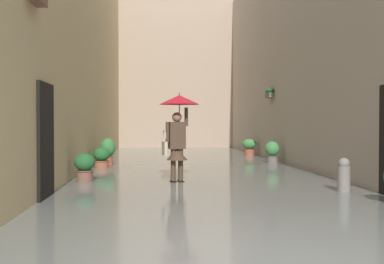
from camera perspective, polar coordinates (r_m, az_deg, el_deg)
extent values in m
plane|color=#605B56|center=(15.51, -0.13, -4.31)|extent=(60.00, 60.00, 0.00)
cube|color=slate|center=(15.51, -0.13, -4.17)|extent=(7.29, 27.46, 0.08)
cube|color=#A89989|center=(16.54, 14.61, 10.68)|extent=(1.80, 25.46, 8.45)
cube|color=#66605B|center=(17.77, 9.61, 4.51)|extent=(0.20, 0.70, 0.18)
ellipsoid|color=#23602D|center=(17.78, 9.62, 5.02)|extent=(0.28, 0.76, 0.24)
cube|color=tan|center=(15.96, -15.48, 11.88)|extent=(1.80, 25.46, 8.92)
cube|color=black|center=(8.87, -17.76, -1.25)|extent=(0.08, 1.10, 2.20)
cube|color=tan|center=(27.45, -2.07, 10.81)|extent=(10.09, 1.80, 12.21)
cube|color=black|center=(10.88, -2.34, -6.34)|extent=(0.16, 0.26, 0.10)
cylinder|color=#4C3828|center=(10.83, -2.35, -4.10)|extent=(0.14, 0.14, 0.75)
cube|color=black|center=(10.92, -1.43, -6.30)|extent=(0.16, 0.26, 0.10)
cylinder|color=#4C3828|center=(10.88, -1.43, -4.08)|extent=(0.14, 0.14, 0.75)
cube|color=#4C3828|center=(10.81, -1.89, -0.42)|extent=(0.42, 0.30, 0.64)
cone|color=#4C3828|center=(10.83, -1.89, -2.74)|extent=(0.60, 0.60, 0.28)
sphere|color=#8C664C|center=(10.81, -1.89, 1.85)|extent=(0.23, 0.23, 0.23)
cylinder|color=#4C3828|center=(10.88, -0.72, 1.90)|extent=(0.10, 0.10, 0.44)
cylinder|color=#4C3828|center=(10.75, -3.07, -0.01)|extent=(0.10, 0.10, 0.48)
cylinder|color=black|center=(10.83, -1.58, 2.65)|extent=(0.02, 0.02, 0.52)
cone|color=red|center=(10.84, -1.58, 4.03)|extent=(0.95, 0.95, 0.22)
cylinder|color=black|center=(10.85, -1.58, 4.77)|extent=(0.01, 0.01, 0.08)
cube|color=beige|center=(10.73, -3.45, -2.03)|extent=(0.12, 0.29, 0.32)
torus|color=beige|center=(10.72, -3.46, -0.54)|extent=(0.09, 0.30, 0.30)
cylinder|color=#66605B|center=(16.15, 9.92, -3.53)|extent=(0.39, 0.39, 0.33)
torus|color=#56524E|center=(16.14, 9.92, -2.94)|extent=(0.43, 0.43, 0.04)
ellipsoid|color=#428947|center=(16.12, 9.93, -2.04)|extent=(0.50, 0.50, 0.51)
cylinder|color=#9E563D|center=(19.96, 7.13, -2.62)|extent=(0.42, 0.42, 0.35)
torus|color=brown|center=(19.95, 7.13, -2.12)|extent=(0.46, 0.46, 0.04)
ellipsoid|color=#428947|center=(19.93, 7.13, -1.49)|extent=(0.60, 0.60, 0.44)
cylinder|color=#9E563D|center=(15.55, -10.40, -3.67)|extent=(0.33, 0.33, 0.35)
torus|color=brown|center=(15.53, -10.40, -3.03)|extent=(0.37, 0.37, 0.04)
ellipsoid|color=#387F3D|center=(15.51, -10.41, -1.90)|extent=(0.51, 0.51, 0.61)
cylinder|color=brown|center=(11.20, -13.18, -5.56)|extent=(0.37, 0.37, 0.33)
torus|color=brown|center=(11.19, -13.18, -4.73)|extent=(0.41, 0.41, 0.04)
ellipsoid|color=#23602D|center=(11.17, -13.19, -3.67)|extent=(0.49, 0.49, 0.42)
cylinder|color=#9E563D|center=(14.50, -11.15, -4.13)|extent=(0.43, 0.43, 0.29)
torus|color=brown|center=(14.49, -11.15, -3.57)|extent=(0.47, 0.47, 0.04)
ellipsoid|color=#23602D|center=(14.47, -11.15, -2.73)|extent=(0.52, 0.52, 0.42)
cylinder|color=gray|center=(9.78, 18.34, -5.78)|extent=(0.25, 0.25, 0.59)
sphere|color=gray|center=(9.74, 18.35, -3.72)|extent=(0.23, 0.23, 0.23)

